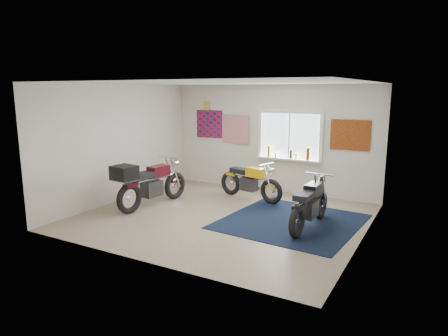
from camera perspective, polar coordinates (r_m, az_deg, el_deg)
The scene contains 10 objects.
ground at distance 8.28m, azimuth -0.17°, elevation -6.95°, with size 5.50×5.50×0.00m, color #9E896B.
room_shell at distance 7.92m, azimuth -0.17°, elevation 4.40°, with size 5.50×5.50×5.50m.
navy_rug at distance 8.08m, azimuth 9.57°, elevation -7.52°, with size 2.50×2.60×0.01m, color black.
window_assembly at distance 9.99m, azimuth 9.34°, elevation 4.08°, with size 1.66×0.17×1.26m.
oil_bottles at distance 9.94m, azimuth 9.65°, elevation 2.05°, with size 1.10×0.09×0.30m.
flag_display at distance 10.98m, azimuth -2.50°, elevation 8.92°, with size 1.60×0.10×1.17m.
triumph_poster at distance 9.59m, azimuth 17.59°, elevation 4.51°, with size 0.90×0.03×0.70m, color #A54C14.
yellow_triumph at distance 9.50m, azimuth 3.73°, elevation -2.06°, with size 1.81×0.64×0.92m.
black_chrome_bike at distance 7.70m, azimuth 12.13°, elevation -5.30°, with size 0.58×1.89×0.97m.
maroon_tourer at distance 8.93m, azimuth -10.86°, elevation -2.16°, with size 0.70×2.08×1.05m.
Camera 1 is at (3.86, -6.86, 2.56)m, focal length 32.00 mm.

